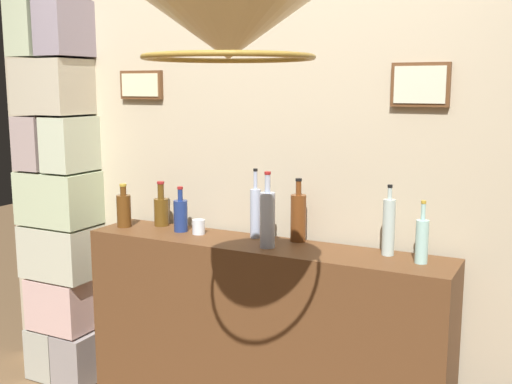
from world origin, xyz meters
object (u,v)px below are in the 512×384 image
object	(u,v)px
liquor_bottle_scotch	(422,240)
liquor_bottle_port	(267,218)
liquor_bottle_sherry	(298,217)
liquor_bottle_vermouth	(181,215)
liquor_bottle_mezcal	(124,210)
glass_tumbler_rocks	(199,227)
liquor_bottle_brandy	(161,210)
liquor_bottle_amaro	(255,212)
pendant_lamp	(228,31)
liquor_bottle_bourbon	(389,226)

from	to	relation	value
liquor_bottle_scotch	liquor_bottle_port	distance (m)	0.68
liquor_bottle_sherry	liquor_bottle_port	xyz separation A→B (m)	(-0.08, -0.17, 0.02)
liquor_bottle_sherry	liquor_bottle_vermouth	size ratio (longest dim) A/B	1.31
liquor_bottle_mezcal	glass_tumbler_rocks	world-z (taller)	liquor_bottle_mezcal
liquor_bottle_brandy	liquor_bottle_mezcal	bearing A→B (deg)	-144.00
liquor_bottle_scotch	liquor_bottle_port	bearing A→B (deg)	-174.64
liquor_bottle_amaro	liquor_bottle_mezcal	bearing A→B (deg)	-171.63
liquor_bottle_sherry	glass_tumbler_rocks	xyz separation A→B (m)	(-0.49, -0.09, -0.08)
liquor_bottle_brandy	liquor_bottle_mezcal	distance (m)	0.19
liquor_bottle_amaro	liquor_bottle_vermouth	distance (m)	0.40
liquor_bottle_port	liquor_bottle_mezcal	bearing A→B (deg)	177.61
liquor_bottle_mezcal	liquor_bottle_sherry	bearing A→B (deg)	8.27
liquor_bottle_brandy	liquor_bottle_vermouth	bearing A→B (deg)	-20.99
liquor_bottle_sherry	liquor_bottle_port	size ratio (longest dim) A/B	0.86
liquor_bottle_scotch	pendant_lamp	distance (m)	1.25
liquor_bottle_amaro	pendant_lamp	size ratio (longest dim) A/B	0.66
glass_tumbler_rocks	liquor_bottle_mezcal	bearing A→B (deg)	-174.58
liquor_bottle_bourbon	liquor_bottle_amaro	xyz separation A→B (m)	(-0.65, 0.02, -0.00)
liquor_bottle_port	glass_tumbler_rocks	world-z (taller)	liquor_bottle_port
liquor_bottle_bourbon	liquor_bottle_amaro	world-z (taller)	liquor_bottle_amaro
liquor_bottle_amaro	liquor_bottle_mezcal	xyz separation A→B (m)	(-0.71, -0.10, -0.04)
liquor_bottle_mezcal	glass_tumbler_rocks	distance (m)	0.43
liquor_bottle_sherry	liquor_bottle_amaro	world-z (taller)	liquor_bottle_amaro
liquor_bottle_scotch	liquor_bottle_brandy	distance (m)	1.37
liquor_bottle_scotch	liquor_bottle_vermouth	size ratio (longest dim) A/B	1.15
liquor_bottle_mezcal	liquor_bottle_port	bearing A→B (deg)	-2.39
liquor_bottle_bourbon	glass_tumbler_rocks	bearing A→B (deg)	-177.16
liquor_bottle_sherry	liquor_bottle_scotch	bearing A→B (deg)	-10.06
liquor_bottle_sherry	liquor_bottle_scotch	xyz separation A→B (m)	(0.60, -0.11, -0.02)
liquor_bottle_brandy	pendant_lamp	world-z (taller)	pendant_lamp
liquor_bottle_amaro	glass_tumbler_rocks	bearing A→B (deg)	-167.23
liquor_bottle_bourbon	liquor_bottle_scotch	bearing A→B (deg)	-20.77
liquor_bottle_amaro	glass_tumbler_rocks	xyz separation A→B (m)	(-0.28, -0.06, -0.09)
liquor_bottle_mezcal	liquor_bottle_vermouth	world-z (taller)	liquor_bottle_vermouth
liquor_bottle_scotch	liquor_bottle_vermouth	bearing A→B (deg)	178.97
liquor_bottle_scotch	liquor_bottle_amaro	distance (m)	0.81
liquor_bottle_bourbon	liquor_bottle_scotch	size ratio (longest dim) A/B	1.17
liquor_bottle_mezcal	liquor_bottle_vermouth	bearing A→B (deg)	8.87
liquor_bottle_amaro	liquor_bottle_vermouth	world-z (taller)	liquor_bottle_amaro
liquor_bottle_scotch	liquor_bottle_sherry	bearing A→B (deg)	169.94
liquor_bottle_vermouth	liquor_bottle_mezcal	bearing A→B (deg)	-171.13
liquor_bottle_bourbon	liquor_bottle_brandy	world-z (taller)	liquor_bottle_bourbon
liquor_bottle_scotch	liquor_bottle_vermouth	world-z (taller)	liquor_bottle_scotch
liquor_bottle_bourbon	liquor_bottle_brandy	xyz separation A→B (m)	(-1.21, 0.03, -0.04)
liquor_bottle_brandy	liquor_bottle_port	bearing A→B (deg)	-12.08
liquor_bottle_mezcal	pendant_lamp	distance (m)	1.63
liquor_bottle_brandy	pendant_lamp	xyz separation A→B (m)	(0.97, -0.99, 0.79)
liquor_bottle_bourbon	liquor_bottle_mezcal	size ratio (longest dim) A/B	1.37
liquor_bottle_port	liquor_bottle_brandy	bearing A→B (deg)	167.92
liquor_bottle_scotch	liquor_bottle_amaro	world-z (taller)	liquor_bottle_amaro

